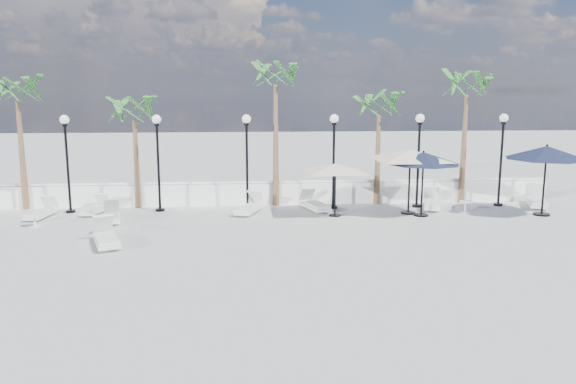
{
  "coord_description": "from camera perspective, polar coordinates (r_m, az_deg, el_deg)",
  "views": [
    {
      "loc": [
        -0.05,
        -15.83,
        4.76
      ],
      "look_at": [
        1.31,
        2.12,
        1.5
      ],
      "focal_mm": 35.0,
      "sensor_mm": 36.0,
      "label": 1
    }
  ],
  "objects": [
    {
      "name": "ground",
      "position": [
        16.53,
        -4.01,
        -6.49
      ],
      "size": [
        100.0,
        100.0,
        0.0
      ],
      "primitive_type": "plane",
      "color": "#A9AAA4",
      "rests_on": "ground"
    },
    {
      "name": "balustrade",
      "position": [
        23.72,
        -4.15,
        -0.19
      ],
      "size": [
        26.0,
        0.3,
        1.01
      ],
      "color": "white",
      "rests_on": "ground"
    },
    {
      "name": "lamppost_1",
      "position": [
        23.5,
        -21.58,
        4.01
      ],
      "size": [
        0.36,
        0.36,
        3.84
      ],
      "color": "black",
      "rests_on": "ground"
    },
    {
      "name": "lamppost_2",
      "position": [
        22.71,
        -13.1,
        4.26
      ],
      "size": [
        0.36,
        0.36,
        3.84
      ],
      "color": "black",
      "rests_on": "ground"
    },
    {
      "name": "lamppost_3",
      "position": [
        22.45,
        -4.21,
        4.43
      ],
      "size": [
        0.36,
        0.36,
        3.84
      ],
      "color": "black",
      "rests_on": "ground"
    },
    {
      "name": "lamppost_4",
      "position": [
        22.73,
        4.68,
        4.5
      ],
      "size": [
        0.36,
        0.36,
        3.84
      ],
      "color": "black",
      "rests_on": "ground"
    },
    {
      "name": "lamppost_5",
      "position": [
        23.53,
        13.15,
        4.46
      ],
      "size": [
        0.36,
        0.36,
        3.84
      ],
      "color": "black",
      "rests_on": "ground"
    },
    {
      "name": "lamppost_6",
      "position": [
        24.8,
        20.91,
        4.34
      ],
      "size": [
        0.36,
        0.36,
        3.84
      ],
      "color": "black",
      "rests_on": "ground"
    },
    {
      "name": "palm_0",
      "position": [
        24.8,
        -25.82,
        8.73
      ],
      "size": [
        2.6,
        2.6,
        5.5
      ],
      "color": "brown",
      "rests_on": "ground"
    },
    {
      "name": "palm_1",
      "position": [
        23.58,
        -15.36,
        7.46
      ],
      "size": [
        2.6,
        2.6,
        4.7
      ],
      "color": "brown",
      "rests_on": "ground"
    },
    {
      "name": "palm_2",
      "position": [
        23.17,
        -1.28,
        11.14
      ],
      "size": [
        2.6,
        2.6,
        6.1
      ],
      "color": "brown",
      "rests_on": "ground"
    },
    {
      "name": "palm_3",
      "position": [
        23.8,
        9.23,
        8.18
      ],
      "size": [
        2.6,
        2.6,
        4.9
      ],
      "color": "brown",
      "rests_on": "ground"
    },
    {
      "name": "palm_4",
      "position": [
        24.91,
        17.71,
        9.71
      ],
      "size": [
        2.6,
        2.6,
        5.7
      ],
      "color": "brown",
      "rests_on": "ground"
    },
    {
      "name": "lounger_0",
      "position": [
        23.27,
        -18.94,
        -1.57
      ],
      "size": [
        0.83,
        1.76,
        0.63
      ],
      "rotation": [
        0.0,
        0.0,
        -0.17
      ],
      "color": "white",
      "rests_on": "ground"
    },
    {
      "name": "lounger_1",
      "position": [
        23.27,
        -23.74,
        -1.86
      ],
      "size": [
        0.78,
        1.83,
        0.66
      ],
      "rotation": [
        0.0,
        0.0,
        -0.12
      ],
      "color": "white",
      "rests_on": "ground"
    },
    {
      "name": "lounger_2",
      "position": [
        21.66,
        -17.48,
        -2.3
      ],
      "size": [
        0.93,
        1.87,
        0.67
      ],
      "rotation": [
        0.0,
        0.0,
        0.21
      ],
      "color": "white",
      "rests_on": "ground"
    },
    {
      "name": "lounger_3",
      "position": [
        18.43,
        -18.0,
        -4.41
      ],
      "size": [
        1.26,
        2.1,
        0.75
      ],
      "rotation": [
        0.0,
        0.0,
        0.34
      ],
      "color": "white",
      "rests_on": "ground"
    },
    {
      "name": "lounger_4",
      "position": [
        22.68,
        2.69,
        -1.23
      ],
      "size": [
        1.19,
        2.06,
        0.73
      ],
      "rotation": [
        0.0,
        0.0,
        0.31
      ],
      "color": "white",
      "rests_on": "ground"
    },
    {
      "name": "lounger_5",
      "position": [
        22.14,
        -3.94,
        -1.54
      ],
      "size": [
        1.22,
        2.02,
        0.72
      ],
      "rotation": [
        0.0,
        0.0,
        -0.34
      ],
      "color": "white",
      "rests_on": "ground"
    },
    {
      "name": "lounger_6",
      "position": [
        23.7,
        14.4,
        -1.04
      ],
      "size": [
        1.18,
        2.07,
        0.74
      ],
      "rotation": [
        0.0,
        0.0,
        -0.3
      ],
      "color": "white",
      "rests_on": "ground"
    },
    {
      "name": "lounger_7",
      "position": [
        25.53,
        23.92,
        -0.75
      ],
      "size": [
        1.39,
        2.27,
        0.81
      ],
      "rotation": [
        0.0,
        0.0,
        -0.35
      ],
      "color": "white",
      "rests_on": "ground"
    },
    {
      "name": "side_table_0",
      "position": [
        21.76,
        -24.36,
        -2.5
      ],
      "size": [
        0.51,
        0.51,
        0.49
      ],
      "color": "white",
      "rests_on": "ground"
    },
    {
      "name": "side_table_1",
      "position": [
        19.8,
        -18.05,
        -3.24
      ],
      "size": [
        0.53,
        0.53,
        0.51
      ],
      "color": "white",
      "rests_on": "ground"
    },
    {
      "name": "side_table_2",
      "position": [
        23.18,
        17.58,
        -1.34
      ],
      "size": [
        0.5,
        0.5,
        0.48
      ],
      "color": "white",
      "rests_on": "ground"
    },
    {
      "name": "parasol_navy_mid",
      "position": [
        21.9,
        13.59,
        3.32
      ],
      "size": [
        2.82,
        2.82,
        2.53
      ],
      "color": "black",
      "rests_on": "ground"
    },
    {
      "name": "parasol_navy_right",
      "position": [
        23.53,
        24.78,
        3.62
      ],
      "size": [
        3.08,
        3.08,
        2.76
      ],
      "color": "black",
      "rests_on": "ground"
    },
    {
      "name": "parasol_cream_sq_a",
      "position": [
        21.36,
        4.85,
        2.85
      ],
      "size": [
        4.44,
        4.44,
        2.18
      ],
      "color": "black",
      "rests_on": "ground"
    },
    {
      "name": "parasol_cream_sq_b",
      "position": [
        22.17,
        12.34,
        4.18
      ],
      "size": [
        5.4,
        5.4,
        2.71
      ],
      "color": "black",
      "rests_on": "ground"
    }
  ]
}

